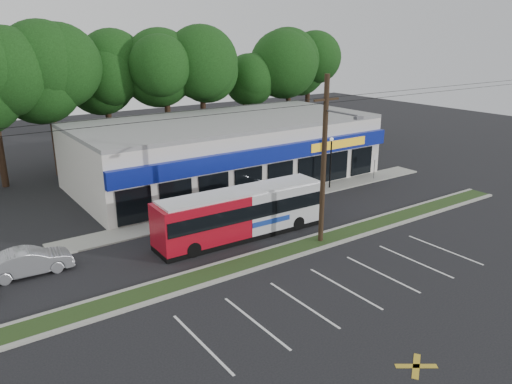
{
  "coord_description": "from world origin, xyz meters",
  "views": [
    {
      "loc": [
        -16.22,
        -19.69,
        12.09
      ],
      "look_at": [
        1.02,
        5.0,
        2.51
      ],
      "focal_mm": 35.0,
      "sensor_mm": 36.0,
      "label": 1
    }
  ],
  "objects": [
    {
      "name": "lamp_post",
      "position": [
        11.0,
        8.8,
        2.67
      ],
      "size": [
        0.3,
        0.3,
        4.25
      ],
      "color": "black",
      "rests_on": "ground"
    },
    {
      "name": "metrobus",
      "position": [
        -0.38,
        4.5,
        1.6
      ],
      "size": [
        11.29,
        2.63,
        3.02
      ],
      "rotation": [
        0.0,
        0.0,
        -0.02
      ],
      "color": "#AB0D1C",
      "rests_on": "ground"
    },
    {
      "name": "car_dark",
      "position": [
        4.27,
        8.41,
        0.85
      ],
      "size": [
        5.2,
        2.57,
        1.71
      ],
      "primitive_type": "imported",
      "rotation": [
        0.0,
        0.0,
        1.69
      ],
      "color": "black",
      "rests_on": "ground"
    },
    {
      "name": "utility_pole",
      "position": [
        2.83,
        0.93,
        5.41
      ],
      "size": [
        50.0,
        2.77,
        10.0
      ],
      "color": "black",
      "rests_on": "ground"
    },
    {
      "name": "ground",
      "position": [
        0.0,
        0.0,
        0.0
      ],
      "size": [
        120.0,
        120.0,
        0.0
      ],
      "primitive_type": "plane",
      "color": "black",
      "rests_on": "ground"
    },
    {
      "name": "sign_post",
      "position": [
        16.0,
        8.57,
        1.56
      ],
      "size": [
        0.45,
        0.1,
        2.23
      ],
      "color": "#59595E",
      "rests_on": "ground"
    },
    {
      "name": "car_silver",
      "position": [
        -12.37,
        6.6,
        0.71
      ],
      "size": [
        4.35,
        1.68,
        1.41
      ],
      "primitive_type": "imported",
      "rotation": [
        0.0,
        0.0,
        1.53
      ],
      "color": "#94959B",
      "rests_on": "ground"
    },
    {
      "name": "tree_line",
      "position": [
        4.0,
        26.0,
        8.42
      ],
      "size": [
        46.76,
        6.76,
        11.83
      ],
      "color": "black",
      "rests_on": "ground"
    },
    {
      "name": "pedestrian_b",
      "position": [
        2.0,
        6.0,
        0.77
      ],
      "size": [
        0.87,
        0.75,
        1.55
      ],
      "primitive_type": "imported",
      "rotation": [
        0.0,
        0.0,
        3.39
      ],
      "color": "silver",
      "rests_on": "ground"
    },
    {
      "name": "curb_south",
      "position": [
        0.0,
        0.15,
        0.07
      ],
      "size": [
        40.0,
        0.25,
        0.14
      ],
      "primitive_type": "cube",
      "color": "#9E9E93",
      "rests_on": "ground"
    },
    {
      "name": "pedestrian_a",
      "position": [
        2.0,
        6.62,
        0.98
      ],
      "size": [
        0.8,
        0.61,
        1.96
      ],
      "primitive_type": "imported",
      "rotation": [
        0.0,
        0.0,
        3.35
      ],
      "color": "white",
      "rests_on": "ground"
    },
    {
      "name": "sidewalk",
      "position": [
        5.0,
        9.0,
        0.05
      ],
      "size": [
        32.0,
        2.2,
        0.1
      ],
      "primitive_type": "cube",
      "color": "#9E9E93",
      "rests_on": "ground"
    },
    {
      "name": "grass_strip",
      "position": [
        0.0,
        1.0,
        0.06
      ],
      "size": [
        40.0,
        1.6,
        0.12
      ],
      "primitive_type": "cube",
      "color": "#2A3A17",
      "rests_on": "ground"
    },
    {
      "name": "curb_north",
      "position": [
        0.0,
        1.85,
        0.07
      ],
      "size": [
        40.0,
        0.25,
        0.14
      ],
      "primitive_type": "cube",
      "color": "#9E9E93",
      "rests_on": "ground"
    },
    {
      "name": "strip_mall",
      "position": [
        5.5,
        15.91,
        2.65
      ],
      "size": [
        25.0,
        12.55,
        5.3
      ],
      "color": "silver",
      "rests_on": "ground"
    }
  ]
}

